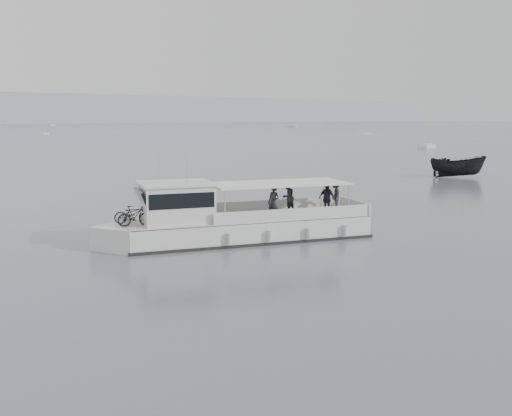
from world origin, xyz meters
TOP-DOWN VIEW (x-y plane):
  - ground at (0.00, 0.00)m, footprint 1400.00×1400.00m
  - tour_boat at (-6.69, 3.33)m, footprint 14.14×7.13m
  - dark_motorboat at (30.18, 14.51)m, footprint 5.94×5.32m

SIDE VIEW (x-z plane):
  - ground at x=0.00m, z-range 0.00..0.00m
  - tour_boat at x=-6.69m, z-range -2.01..3.97m
  - dark_motorboat at x=30.18m, z-range 0.00..2.25m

